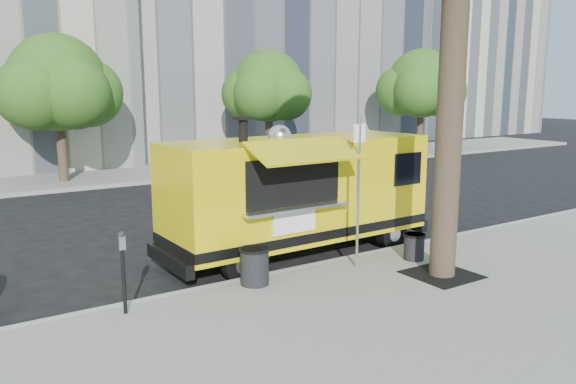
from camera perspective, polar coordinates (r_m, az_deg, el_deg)
name	(u,v)px	position (r m, az deg, el deg)	size (l,w,h in m)	color
ground	(250,267)	(11.71, -3.89, -7.63)	(120.00, 120.00, 0.00)	black
sidewalk	(383,333)	(8.65, 9.61, -13.98)	(60.00, 6.00, 0.15)	gray
curb	(274,276)	(10.93, -1.48, -8.54)	(60.00, 0.14, 0.16)	#999993
far_sidewalk	(86,178)	(24.11, -19.82, 1.37)	(60.00, 5.00, 0.15)	gray
building_right	(424,34)	(49.10, 13.66, 15.30)	(16.00, 12.00, 16.00)	beige
tree_well	(442,275)	(11.15, 15.34, -8.09)	(1.20, 1.20, 0.02)	black
far_tree_b	(57,83)	(22.86, -22.41, 10.21)	(3.60, 3.60, 5.50)	#33261C
far_tree_c	(269,86)	(25.88, -1.98, 10.66)	(3.24, 3.24, 5.21)	#33261C
far_tree_d	(422,84)	(32.35, 13.43, 10.66)	(3.78, 3.78, 5.64)	#33261C
sign_post	(358,183)	(10.89, 7.17, 0.95)	(0.28, 0.06, 3.00)	silver
parking_meter	(123,263)	(9.11, -16.44, -6.89)	(0.11, 0.11, 1.33)	black
food_truck	(298,191)	(12.16, 1.00, 0.06)	(6.26, 2.96, 3.05)	yellow
trash_bin_left	(255,265)	(10.18, -3.42, -7.43)	(0.56, 0.56, 0.67)	black
trash_bin_right	(414,246)	(11.90, 12.69, -5.34)	(0.45, 0.45, 0.54)	black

